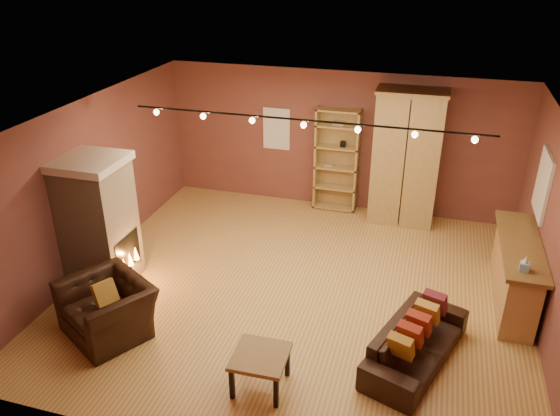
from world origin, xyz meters
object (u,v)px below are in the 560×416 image
(coffee_table, at_px, (260,359))
(armoire, at_px, (406,158))
(armchair, at_px, (106,300))
(bookcase, at_px, (337,159))
(bar_counter, at_px, (515,273))
(fireplace, at_px, (99,222))
(loveseat, at_px, (417,336))

(coffee_table, bearing_deg, armoire, 76.18)
(armchair, bearing_deg, armoire, 82.37)
(bookcase, relative_size, bar_counter, 0.98)
(fireplace, xyz_separation_m, bar_counter, (6.24, 1.19, -0.54))
(bar_counter, distance_m, loveseat, 2.18)
(bookcase, height_order, armoire, armoire)
(coffee_table, bearing_deg, armchair, 169.77)
(armoire, xyz_separation_m, armchair, (-3.62, -4.65, -0.79))
(armoire, height_order, armchair, armoire)
(bar_counter, relative_size, loveseat, 1.08)
(bar_counter, xyz_separation_m, armchair, (-5.48, -2.32, -0.00))
(armoire, bearing_deg, loveseat, -82.28)
(armoire, relative_size, coffee_table, 3.89)
(fireplace, distance_m, bar_counter, 6.38)
(bookcase, distance_m, loveseat, 4.74)
(bookcase, xyz_separation_m, bar_counter, (3.21, -2.55, -0.55))
(bar_counter, bearing_deg, armoire, 128.63)
(bookcase, distance_m, bar_counter, 4.14)
(bar_counter, height_order, armchair, armchair)
(fireplace, xyz_separation_m, loveseat, (4.93, -0.55, -0.67))
(fireplace, xyz_separation_m, armoire, (4.38, 3.52, 0.25))
(fireplace, height_order, coffee_table, fireplace)
(fireplace, relative_size, bookcase, 1.01)
(armchair, bearing_deg, bar_counter, 53.23)
(fireplace, bearing_deg, loveseat, -6.33)
(bar_counter, distance_m, coffee_table, 4.15)
(armoire, distance_m, armchair, 5.95)
(loveseat, xyz_separation_m, coffee_table, (-1.80, -1.01, 0.04))
(armoire, distance_m, coffee_table, 5.30)
(armoire, xyz_separation_m, bar_counter, (1.86, -2.33, -0.79))
(bar_counter, relative_size, armchair, 1.52)
(fireplace, bearing_deg, bookcase, 50.97)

